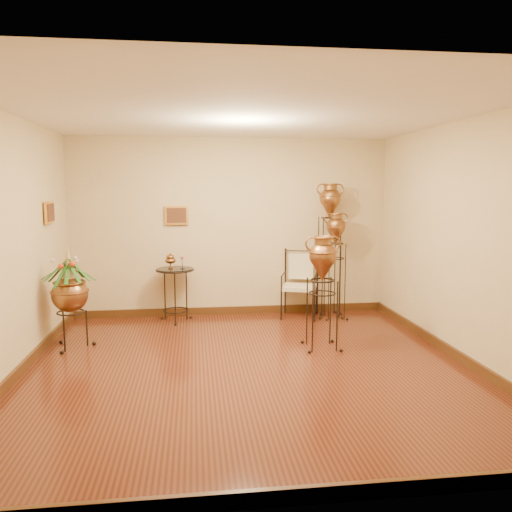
{
  "coord_description": "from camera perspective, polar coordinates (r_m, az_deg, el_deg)",
  "views": [
    {
      "loc": [
        -0.58,
        -5.38,
        2.01
      ],
      "look_at": [
        0.25,
        1.3,
        1.1
      ],
      "focal_mm": 35.0,
      "sensor_mm": 36.0,
      "label": 1
    }
  ],
  "objects": [
    {
      "name": "amphora_tall",
      "position": [
        7.87,
        8.36,
        0.83
      ],
      "size": [
        0.42,
        0.42,
        2.12
      ],
      "rotation": [
        0.0,
        0.0,
        -0.01
      ],
      "color": "black",
      "rests_on": "ground"
    },
    {
      "name": "side_table",
      "position": [
        7.7,
        -9.19,
        -4.28
      ],
      "size": [
        0.72,
        0.72,
        1.03
      ],
      "rotation": [
        0.0,
        0.0,
        0.36
      ],
      "color": "black",
      "rests_on": "ground"
    },
    {
      "name": "amphora_mid",
      "position": [
        7.81,
        9.02,
        -1.01
      ],
      "size": [
        0.47,
        0.47,
        1.67
      ],
      "rotation": [
        0.0,
        0.0,
        -0.34
      ],
      "color": "black",
      "rests_on": "ground"
    },
    {
      "name": "planter_urn",
      "position": [
        6.71,
        -20.52,
        -3.66
      ],
      "size": [
        0.81,
        0.81,
        1.33
      ],
      "rotation": [
        0.0,
        0.0,
        -0.15
      ],
      "color": "black",
      "rests_on": "ground"
    },
    {
      "name": "ground",
      "position": [
        5.77,
        -0.89,
        -12.68
      ],
      "size": [
        5.0,
        5.0,
        0.0
      ],
      "primitive_type": "plane",
      "color": "#5A2515",
      "rests_on": "ground"
    },
    {
      "name": "amphora_short",
      "position": [
        6.33,
        7.56,
        -4.07
      ],
      "size": [
        0.51,
        0.51,
        1.46
      ],
      "rotation": [
        0.0,
        0.0,
        -0.17
      ],
      "color": "black",
      "rests_on": "ground"
    },
    {
      "name": "room_shell",
      "position": [
        5.42,
        -1.0,
        4.78
      ],
      "size": [
        5.02,
        5.02,
        2.81
      ],
      "color": "#D4BA88",
      "rests_on": "ground"
    },
    {
      "name": "armchair",
      "position": [
        7.84,
        4.99,
        -3.25
      ],
      "size": [
        0.72,
        0.7,
        1.04
      ],
      "rotation": [
        0.0,
        0.0,
        -0.31
      ],
      "color": "black",
      "rests_on": "ground"
    }
  ]
}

